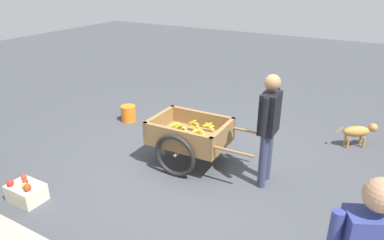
# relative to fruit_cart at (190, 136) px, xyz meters

# --- Properties ---
(ground_plane) EXTENTS (24.00, 24.00, 0.00)m
(ground_plane) POSITION_rel_fruit_cart_xyz_m (-0.15, 0.16, -0.44)
(ground_plane) COLOR #3D3F44
(fruit_cart) EXTENTS (1.67, 0.96, 0.72)m
(fruit_cart) POSITION_rel_fruit_cart_xyz_m (0.00, 0.00, 0.00)
(fruit_cart) COLOR olive
(fruit_cart) RESTS_ON ground
(vendor_person) EXTENTS (0.21, 0.56, 1.52)m
(vendor_person) POSITION_rel_fruit_cart_xyz_m (-1.14, -0.03, 0.47)
(vendor_person) COLOR #333851
(vendor_person) RESTS_ON ground
(dog) EXTENTS (0.58, 0.42, 0.40)m
(dog) POSITION_rel_fruit_cart_xyz_m (-2.11, -1.82, -0.17)
(dog) COLOR #AD7A38
(dog) RESTS_ON ground
(plastic_bucket) EXTENTS (0.28, 0.28, 0.30)m
(plastic_bucket) POSITION_rel_fruit_cart_xyz_m (1.83, -0.79, -0.29)
(plastic_bucket) COLOR orange
(plastic_bucket) RESTS_ON ground
(apple_crate) EXTENTS (0.44, 0.32, 0.31)m
(apple_crate) POSITION_rel_fruit_cart_xyz_m (1.30, 1.85, -0.31)
(apple_crate) COLOR beige
(apple_crate) RESTS_ON ground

